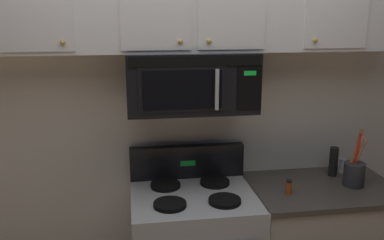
% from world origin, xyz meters
% --- Properties ---
extents(back_wall, '(5.20, 0.10, 2.70)m').
position_xyz_m(back_wall, '(0.00, 0.79, 1.35)').
color(back_wall, silver).
rests_on(back_wall, ground_plane).
extents(over_range_microwave, '(0.76, 0.43, 0.35)m').
position_xyz_m(over_range_microwave, '(-0.00, 0.54, 1.58)').
color(over_range_microwave, black).
extents(upper_cabinets, '(2.50, 0.36, 0.55)m').
position_xyz_m(upper_cabinets, '(-0.00, 0.57, 2.02)').
color(upper_cabinets, silver).
extents(utensil_crock_charcoal, '(0.13, 0.13, 0.38)m').
position_xyz_m(utensil_crock_charcoal, '(1.03, 0.40, 1.00)').
color(utensil_crock_charcoal, '#2D2D33').
rests_on(utensil_crock_charcoal, counter_segment).
extents(salt_shaker, '(0.05, 0.05, 0.10)m').
position_xyz_m(salt_shaker, '(1.08, 0.63, 0.95)').
color(salt_shaker, white).
rests_on(salt_shaker, counter_segment).
extents(pepper_mill, '(0.06, 0.06, 0.20)m').
position_xyz_m(pepper_mill, '(0.98, 0.58, 1.00)').
color(pepper_mill, black).
rests_on(pepper_mill, counter_segment).
extents(spice_jar, '(0.04, 0.04, 0.09)m').
position_xyz_m(spice_jar, '(0.57, 0.34, 0.94)').
color(spice_jar, '#C64C19').
rests_on(spice_jar, counter_segment).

